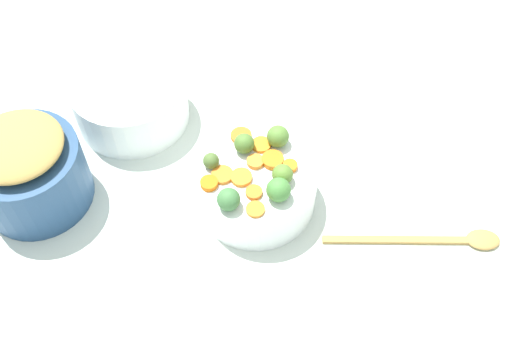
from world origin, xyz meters
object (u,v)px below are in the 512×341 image
at_px(serving_bowl_carrots, 256,187).
at_px(metal_pot, 31,175).
at_px(wooden_spoon, 442,240).
at_px(casserole_dish, 131,100).

relative_size(serving_bowl_carrots, metal_pot, 1.09).
bearing_deg(metal_pot, serving_bowl_carrots, -83.90).
xyz_separation_m(wooden_spoon, casserole_dish, (0.22, 0.62, 0.05)).
distance_m(metal_pot, casserole_dish, 0.25).
relative_size(serving_bowl_carrots, casserole_dish, 0.96).
relative_size(metal_pot, casserole_dish, 0.88).
height_order(metal_pot, casserole_dish, metal_pot).
bearing_deg(casserole_dish, serving_bowl_carrots, -121.84).
relative_size(serving_bowl_carrots, wooden_spoon, 0.69).
relative_size(metal_pot, wooden_spoon, 0.63).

